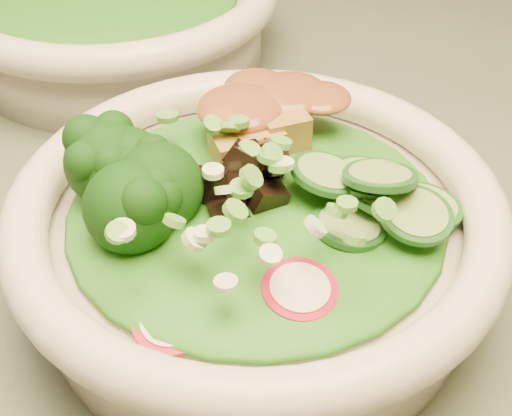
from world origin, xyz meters
name	(u,v)px	position (x,y,z in m)	size (l,w,h in m)	color
dining_table	(387,297)	(0.00, 0.00, 0.64)	(1.20, 0.80, 0.75)	black
salad_bowl	(256,235)	(-0.13, -0.06, 0.79)	(0.28, 0.28, 0.08)	silver
side_bowl	(115,14)	(-0.16, 0.25, 0.79)	(0.29, 0.29, 0.08)	silver
lettuce_bed	(256,207)	(-0.13, -0.06, 0.81)	(0.21, 0.21, 0.02)	#1C6315
broccoli_florets	(136,182)	(-0.19, -0.04, 0.83)	(0.08, 0.07, 0.05)	black
radish_slices	(255,292)	(-0.15, -0.12, 0.82)	(0.11, 0.04, 0.02)	#B30D28
cucumber_slices	(381,194)	(-0.07, -0.08, 0.82)	(0.07, 0.07, 0.04)	#7AA85D
mushroom_heap	(257,172)	(-0.13, -0.05, 0.83)	(0.07, 0.07, 0.04)	black
tofu_cubes	(264,123)	(-0.11, 0.00, 0.82)	(0.09, 0.06, 0.04)	#A87D38
peanut_sauce	(264,104)	(-0.11, 0.00, 0.84)	(0.07, 0.06, 0.02)	brown
scallion_garnish	(256,171)	(-0.13, -0.06, 0.84)	(0.20, 0.20, 0.02)	#5DAE3D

